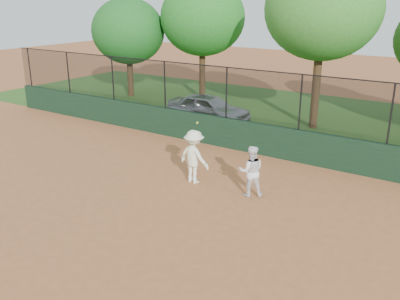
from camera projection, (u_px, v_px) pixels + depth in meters
The scene contains 10 objects.
ground at pixel (135, 205), 12.86m from camera, with size 80.00×80.00×0.00m, color #B16539.
back_wall at pixel (237, 135), 17.39m from camera, with size 26.00×0.20×1.20m, color #17331D.
grass_strip at pixel (295, 117), 22.32m from camera, with size 36.00×12.00×0.01m, color #275119.
parked_car at pixel (209, 109), 21.07m from camera, with size 1.63×4.06×1.38m, color #9DA2A6.
player_second at pixel (251, 171), 13.24m from camera, with size 0.76×0.59×1.57m, color white.
player_main at pixel (194, 157), 14.17m from camera, with size 1.20×0.80×2.17m.
fence_assembly at pixel (237, 93), 16.88m from camera, with size 26.00×0.06×2.00m.
tree_0 at pixel (128, 31), 25.90m from camera, with size 4.40×4.00×5.73m.
tree_1 at pixel (202, 18), 24.77m from camera, with size 4.86×4.42×6.72m.
tree_2 at pixel (323, 9), 18.83m from camera, with size 5.03×4.58×7.40m.
Camera 1 is at (8.01, -8.67, 5.67)m, focal length 40.00 mm.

